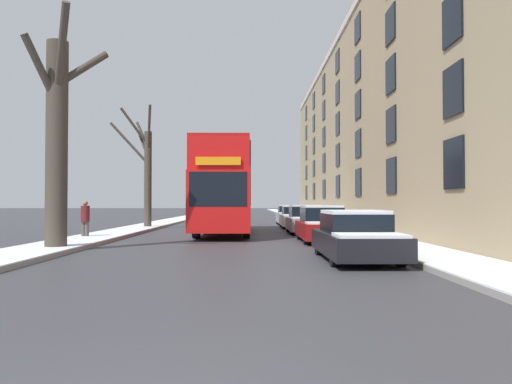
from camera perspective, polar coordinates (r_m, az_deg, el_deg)
The scene contains 13 objects.
sidewalk_left at distance 56.66m, azimuth -7.12°, elevation -2.76°, with size 2.11×130.00×0.16m.
sidewalk_right at distance 56.50m, azimuth 4.45°, elevation -2.77°, with size 2.11×130.00×0.16m.
terrace_facade_right at distance 36.02m, azimuth 16.48°, elevation 7.05°, with size 9.10×51.74×13.44m.
bare_tree_left_0 at distance 17.05m, azimuth -21.77°, elevation 5.92°, with size 2.27×2.36×7.42m.
bare_tree_left_1 at distance 30.29m, azimuth -12.45°, elevation 2.37°, with size 2.66×1.87×7.20m.
double_decker_bus at distance 25.10m, azimuth -3.50°, elevation 0.78°, with size 2.55×11.39×4.29m.
parked_car_0 at distance 13.60m, azimuth 11.30°, elevation -5.05°, with size 1.80×4.55×1.33m.
parked_car_1 at distance 19.85m, azimuth 7.52°, elevation -3.77°, with size 1.72×4.35×1.43m.
parked_car_2 at distance 25.28m, azimuth 5.77°, elevation -3.24°, with size 1.83×4.19×1.43m.
parked_car_3 at distance 30.84m, azimuth 4.62°, elevation -2.93°, with size 1.88×4.40×1.38m.
parked_car_4 at distance 35.81m, azimuth 3.90°, elevation -2.69°, with size 1.85×3.97×1.39m.
oncoming_van at distance 40.79m, azimuth -4.33°, elevation -1.64°, with size 1.98×4.88×2.38m.
pedestrian_left_sidewalk at distance 21.84m, azimuth -18.94°, elevation -2.87°, with size 0.35×0.35×1.62m.
Camera 1 is at (0.77, -3.27, 1.51)m, focal length 35.00 mm.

